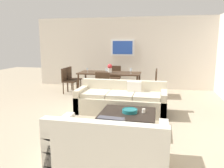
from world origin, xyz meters
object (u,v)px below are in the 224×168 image
object	(u,v)px
coffee_table	(128,121)
candle_jar	(144,111)
dining_chair_left_far	(72,77)
dining_chair_right_far	(153,80)
dining_chair_head	(114,76)
dining_chair_left_near	(68,79)
centerpiece_vase	(110,68)
dining_chair_foot	(103,84)
dining_chair_right_near	(152,82)
sofa_beige	(122,101)
wine_glass_left_near	(87,69)
decorative_bowl	(130,111)
dining_table	(109,74)
loveseat_white	(109,146)
wine_glass_foot	(107,70)
wine_glass_right_near	(131,70)

from	to	relation	value
coffee_table	candle_jar	bearing A→B (deg)	7.25
dining_chair_left_far	dining_chair_right_far	world-z (taller)	same
dining_chair_head	candle_jar	bearing A→B (deg)	-70.08
candle_jar	dining_chair_left_near	xyz separation A→B (m)	(-2.86, 2.85, 0.08)
coffee_table	centerpiece_vase	xyz separation A→B (m)	(-1.08, 3.09, 0.71)
dining_chair_foot	dining_chair_right_near	size ratio (longest dim) A/B	1.00
dining_chair_left_far	candle_jar	bearing A→B (deg)	-48.53
sofa_beige	wine_glass_left_near	distance (m)	2.43
dining_chair_left_near	centerpiece_vase	distance (m)	1.53
dining_chair_right_far	wine_glass_left_near	xyz separation A→B (m)	(-2.21, -0.30, 0.35)
dining_chair_right_near	coffee_table	bearing A→B (deg)	-97.20
sofa_beige	centerpiece_vase	bearing A→B (deg)	111.26
dining_chair_right_near	centerpiece_vase	distance (m)	1.51
candle_jar	dining_chair_left_far	xyz separation A→B (m)	(-2.86, 3.24, 0.08)
dining_chair_right_far	dining_chair_head	distance (m)	1.59
dining_chair_right_near	sofa_beige	bearing A→B (deg)	-111.97
coffee_table	dining_chair_head	world-z (taller)	dining_chair_head
dining_chair_head	centerpiece_vase	distance (m)	0.93
decorative_bowl	centerpiece_vase	world-z (taller)	centerpiece_vase
decorative_bowl	centerpiece_vase	distance (m)	3.33
dining_table	loveseat_white	bearing A→B (deg)	-77.14
loveseat_white	coffee_table	xyz separation A→B (m)	(0.08, 1.35, -0.10)
dining_chair_left_far	decorative_bowl	bearing A→B (deg)	-51.77
dining_chair_left_far	dining_chair_right_near	distance (m)	2.94
decorative_bowl	dining_chair_right_far	xyz separation A→B (m)	(0.32, 3.29, 0.08)
decorative_bowl	dining_table	distance (m)	3.31
dining_chair_right_near	wine_glass_foot	size ratio (longest dim) A/B	4.59
loveseat_white	dining_chair_foot	world-z (taller)	dining_chair_foot
dining_chair_right_near	centerpiece_vase	world-z (taller)	centerpiece_vase
wine_glass_foot	sofa_beige	bearing A→B (deg)	-63.91
loveseat_white	dining_chair_head	distance (m)	5.37
loveseat_white	dining_chair_right_near	bearing A→B (deg)	84.04
dining_table	centerpiece_vase	world-z (taller)	centerpiece_vase
dining_table	wine_glass_foot	bearing A→B (deg)	-90.00
wine_glass_left_near	dining_chair_head	bearing A→B (deg)	51.35
loveseat_white	dining_chair_right_near	xyz separation A→B (m)	(0.44, 4.24, 0.21)
dining_chair_foot	loveseat_white	bearing A→B (deg)	-74.29
candle_jar	dining_table	bearing A→B (deg)	114.79
dining_table	wine_glass_left_near	bearing A→B (deg)	-171.98
dining_chair_left_near	wine_glass_left_near	bearing A→B (deg)	7.04
dining_chair_foot	wine_glass_right_near	world-z (taller)	wine_glass_right_near
coffee_table	centerpiece_vase	size ratio (longest dim) A/B	3.75
dining_table	dining_chair_head	distance (m)	0.85
wine_glass_foot	centerpiece_vase	bearing A→B (deg)	87.94
decorative_bowl	wine_glass_foot	distance (m)	2.99
loveseat_white	decorative_bowl	distance (m)	1.35
candle_jar	dining_chair_right_near	world-z (taller)	dining_chair_right_near
dining_table	decorative_bowl	bearing A→B (deg)	-69.88
dining_chair_left_far	dining_chair_left_near	size ratio (longest dim) A/B	1.00
candle_jar	wine_glass_right_near	bearing A→B (deg)	102.54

